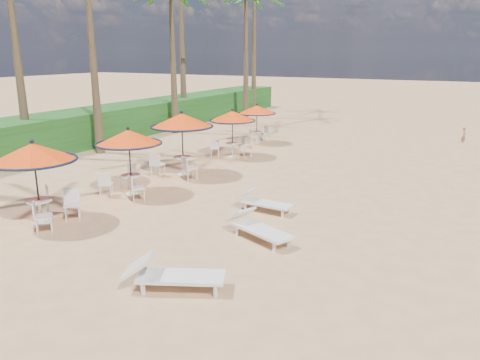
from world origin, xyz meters
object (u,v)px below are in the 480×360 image
at_px(station_0, 36,163).
at_px(lounger_mid, 257,226).
at_px(station_2, 181,126).
at_px(lounger_far, 262,201).
at_px(lounger_near, 170,274).
at_px(station_4, 257,113).
at_px(station_3, 233,122).
at_px(station_1, 128,145).

height_order(station_0, lounger_mid, station_0).
distance_m(station_2, lounger_far, 5.62).
height_order(station_2, lounger_far, station_2).
bearing_deg(lounger_mid, lounger_near, -74.04).
xyz_separation_m(station_4, lounger_far, (5.15, -10.22, -1.34)).
bearing_deg(station_0, lounger_near, -14.62).
bearing_deg(station_2, lounger_near, -56.68).
relative_size(station_0, lounger_far, 1.33).
bearing_deg(station_4, lounger_mid, -64.01).
relative_size(station_0, lounger_mid, 1.15).
relative_size(station_0, lounger_near, 1.13).
relative_size(station_3, lounger_near, 1.03).
height_order(station_1, station_4, station_1).
bearing_deg(station_2, station_1, -92.00).
relative_size(station_1, lounger_mid, 1.11).
xyz_separation_m(lounger_mid, lounger_far, (-0.88, 2.14, -0.04)).
distance_m(station_3, lounger_far, 8.16).
bearing_deg(lounger_far, lounger_mid, -64.52).
bearing_deg(lounger_near, station_4, 85.05).
xyz_separation_m(station_1, station_3, (0.21, 7.12, -0.08)).
distance_m(station_1, station_3, 7.12).
height_order(station_1, lounger_far, station_1).
xyz_separation_m(station_0, lounger_near, (5.68, -1.48, -1.47)).
distance_m(station_0, lounger_near, 6.05).
bearing_deg(station_3, lounger_near, -66.89).
xyz_separation_m(station_0, station_3, (0.53, 10.58, -0.15)).
bearing_deg(lounger_mid, station_1, -173.07).
xyz_separation_m(station_1, lounger_far, (4.86, 0.55, -1.44)).
height_order(station_3, station_4, station_3).
distance_m(station_3, lounger_mid, 10.39).
distance_m(lounger_near, lounger_mid, 3.38).
height_order(lounger_mid, lounger_far, lounger_mid).
relative_size(station_2, lounger_mid, 1.21).
bearing_deg(lounger_mid, station_0, -140.36).
relative_size(lounger_near, lounger_far, 1.18).
bearing_deg(station_3, station_2, -91.41).
bearing_deg(station_4, station_3, -82.26).
xyz_separation_m(station_2, lounger_mid, (5.63, -4.62, -1.66)).
bearing_deg(station_0, station_4, 89.87).
bearing_deg(station_0, lounger_mid, 17.27).
bearing_deg(station_3, station_1, -91.66).
height_order(lounger_near, lounger_far, lounger_near).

